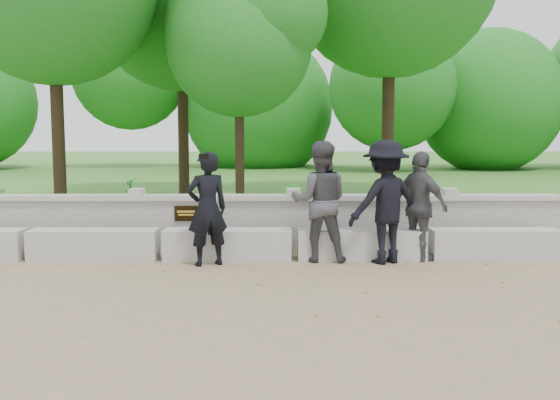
{
  "coord_description": "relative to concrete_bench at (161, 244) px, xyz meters",
  "views": [
    {
      "loc": [
        1.73,
        -7.3,
        1.9
      ],
      "look_at": [
        1.78,
        1.63,
        0.92
      ],
      "focal_mm": 40.0,
      "sensor_mm": 36.0,
      "label": 1
    }
  ],
  "objects": [
    {
      "name": "ground",
      "position": [
        -0.0,
        -1.9,
        -0.22
      ],
      "size": [
        80.0,
        80.0,
        0.0
      ],
      "primitive_type": "plane",
      "color": "#92785A",
      "rests_on": "ground"
    },
    {
      "name": "lawn",
      "position": [
        -0.0,
        12.1,
        -0.1
      ],
      "size": [
        40.0,
        22.0,
        0.25
      ],
      "primitive_type": "cube",
      "color": "#2A601A",
      "rests_on": "ground"
    },
    {
      "name": "concrete_bench",
      "position": [
        0.0,
        0.0,
        0.0
      ],
      "size": [
        11.9,
        0.45,
        0.45
      ],
      "color": "beige",
      "rests_on": "ground"
    },
    {
      "name": "parapet_wall",
      "position": [
        0.0,
        0.7,
        0.24
      ],
      "size": [
        12.5,
        0.35,
        0.9
      ],
      "color": "beige",
      "rests_on": "ground"
    },
    {
      "name": "man_main",
      "position": [
        0.75,
        -0.42,
        0.59
      ],
      "size": [
        0.7,
        0.66,
        1.62
      ],
      "color": "black",
      "rests_on": "ground"
    },
    {
      "name": "visitor_left",
      "position": [
        2.37,
        -0.11,
        0.66
      ],
      "size": [
        0.9,
        0.72,
        1.77
      ],
      "color": "#403F45",
      "rests_on": "ground"
    },
    {
      "name": "visitor_mid",
      "position": [
        3.3,
        -0.26,
        0.67
      ],
      "size": [
        1.33,
        1.1,
        1.79
      ],
      "color": "black",
      "rests_on": "ground"
    },
    {
      "name": "visitor_right",
      "position": [
        3.85,
        -0.1,
        0.59
      ],
      "size": [
        0.89,
        1.0,
        1.62
      ],
      "color": "#45464B",
      "rests_on": "ground"
    },
    {
      "name": "tree_near_right",
      "position": [
        0.95,
        4.02,
        3.72
      ],
      "size": [
        3.06,
        3.06,
        5.23
      ],
      "color": "#382619",
      "rests_on": "lawn"
    },
    {
      "name": "shrub_b",
      "position": [
        2.02,
        3.16,
        0.33
      ],
      "size": [
        0.42,
        0.43,
        0.61
      ],
      "primitive_type": "imported",
      "rotation": [
        0.0,
        0.0,
        2.26
      ],
      "color": "#2C7D2A",
      "rests_on": "lawn"
    },
    {
      "name": "shrub_c",
      "position": [
        4.28,
        1.4,
        0.31
      ],
      "size": [
        0.57,
        0.51,
        0.56
      ],
      "primitive_type": "imported",
      "rotation": [
        0.0,
        0.0,
        3.3
      ],
      "color": "#2C7D2A",
      "rests_on": "lawn"
    },
    {
      "name": "shrub_d",
      "position": [
        -1.4,
        4.08,
        0.36
      ],
      "size": [
        0.41,
        0.44,
        0.68
      ],
      "primitive_type": "imported",
      "rotation": [
        0.0,
        0.0,
        4.92
      ],
      "color": "#2C7D2A",
      "rests_on": "lawn"
    }
  ]
}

